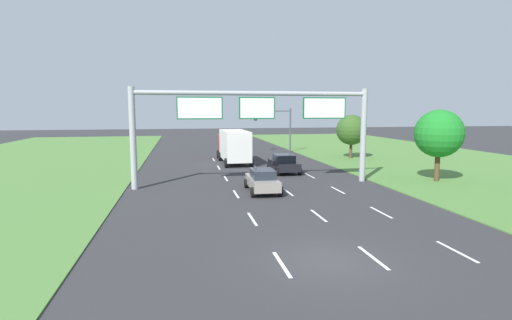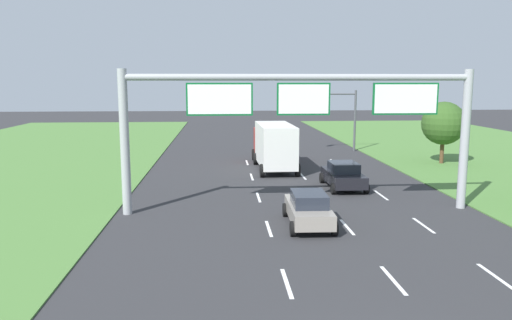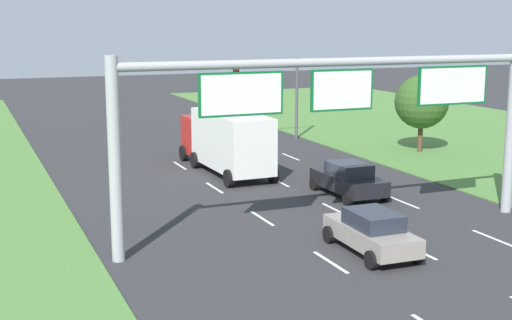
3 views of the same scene
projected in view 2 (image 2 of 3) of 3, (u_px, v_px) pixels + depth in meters
name	position (u px, v px, depth m)	size (l,w,h in m)	color
lane_dashes_inner_left	(287.00, 283.00, 16.02)	(0.14, 50.40, 0.01)	white
lane_dashes_inner_right	(393.00, 280.00, 16.27)	(0.14, 50.40, 0.01)	white
lane_dashes_slip	(496.00, 277.00, 16.51)	(0.14, 50.40, 0.01)	white
car_near_red	(309.00, 209.00, 22.28)	(2.07, 4.24, 1.54)	gray
car_lead_silver	(343.00, 175.00, 30.11)	(2.15, 4.34, 1.58)	black
box_truck	(274.00, 144.00, 36.86)	(2.81, 8.68, 3.34)	#B21E19
sign_gantry	(303.00, 112.00, 24.18)	(17.24, 0.44, 7.00)	#9EA0A5
traffic_light_mast	(334.00, 109.00, 45.57)	(4.76, 0.49, 5.60)	#47494F
roadside_tree_far	(444.00, 123.00, 38.54)	(3.34, 3.34, 4.86)	#513823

